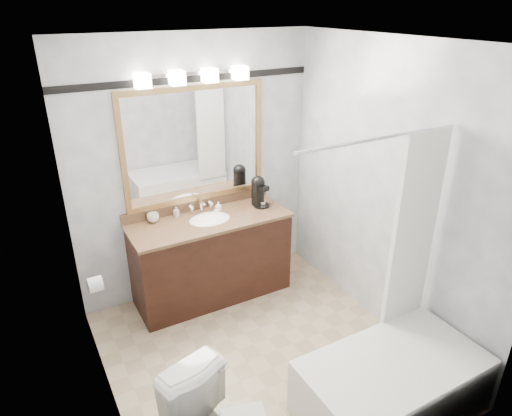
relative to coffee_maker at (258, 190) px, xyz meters
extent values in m
cube|color=tan|center=(-0.56, -1.07, -1.01)|extent=(2.40, 2.60, 0.01)
cube|color=white|center=(-0.56, -1.07, 1.50)|extent=(2.40, 2.60, 0.01)
cube|color=silver|center=(-0.56, 0.23, 0.24)|extent=(2.40, 0.01, 2.50)
cube|color=silver|center=(-0.56, -2.38, 0.24)|extent=(2.40, 0.01, 2.50)
cube|color=silver|center=(-1.77, -1.07, 0.24)|extent=(0.01, 2.60, 2.50)
cube|color=silver|center=(0.64, -1.07, 0.24)|extent=(0.01, 2.60, 2.50)
cube|color=black|center=(-0.56, -0.06, -0.60)|extent=(1.50, 0.55, 0.82)
cube|color=#946B46|center=(-0.56, -0.06, -0.17)|extent=(1.53, 0.58, 0.03)
cube|color=#946B46|center=(-0.56, 0.21, -0.11)|extent=(1.53, 0.03, 0.10)
ellipsoid|color=white|center=(-0.56, -0.06, -0.19)|extent=(0.44, 0.34, 0.14)
cube|color=#AF854F|center=(-0.56, 0.21, 1.02)|extent=(1.40, 0.04, 0.05)
cube|color=#AF854F|center=(-0.56, 0.21, -0.03)|extent=(1.40, 0.04, 0.05)
cube|color=#AF854F|center=(-1.24, 0.21, 0.49)|extent=(0.05, 0.04, 1.00)
cube|color=#AF854F|center=(0.11, 0.21, 0.49)|extent=(0.05, 0.04, 1.00)
cube|color=white|center=(-0.56, 0.21, 0.49)|extent=(1.30, 0.01, 1.00)
cube|color=silver|center=(-0.56, 0.20, 1.14)|extent=(0.90, 0.05, 0.03)
cube|color=white|center=(-1.01, 0.15, 1.12)|extent=(0.12, 0.12, 0.12)
cube|color=white|center=(-0.71, 0.15, 1.12)|extent=(0.12, 0.12, 0.12)
cube|color=white|center=(-0.41, 0.15, 1.12)|extent=(0.12, 0.12, 0.12)
cube|color=white|center=(-0.11, 0.15, 1.12)|extent=(0.12, 0.12, 0.12)
cube|color=black|center=(-0.56, 0.22, 1.09)|extent=(2.40, 0.01, 0.06)
cube|color=white|center=(-0.03, -1.99, -0.78)|extent=(1.30, 0.72, 0.45)
cylinder|color=silver|center=(-0.03, -1.61, 0.94)|extent=(1.30, 0.02, 0.02)
cube|color=white|center=(0.39, -1.62, 0.17)|extent=(0.40, 0.04, 1.55)
cylinder|color=white|center=(-1.70, -0.41, -0.31)|extent=(0.11, 0.12, 0.12)
cylinder|color=black|center=(0.01, -0.04, -0.15)|extent=(0.16, 0.16, 0.02)
cylinder|color=black|center=(0.00, 0.01, -0.03)|extent=(0.13, 0.13, 0.23)
sphere|color=black|center=(0.00, 0.01, 0.08)|extent=(0.14, 0.14, 0.14)
cube|color=black|center=(0.02, -0.06, 0.04)|extent=(0.11, 0.11, 0.04)
cylinder|color=silver|center=(0.02, -0.06, -0.12)|extent=(0.05, 0.05, 0.05)
imported|color=white|center=(-1.04, 0.14, -0.12)|extent=(0.12, 0.12, 0.08)
imported|color=white|center=(-0.81, 0.16, -0.11)|extent=(0.05, 0.05, 0.09)
imported|color=white|center=(-0.40, 0.09, -0.12)|extent=(0.07, 0.07, 0.09)
cube|color=beige|center=(-0.42, 0.06, -0.15)|extent=(0.08, 0.06, 0.02)
camera|label=1|loc=(-2.06, -3.64, 1.73)|focal=32.00mm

